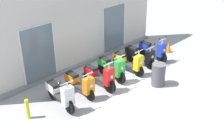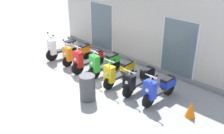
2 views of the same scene
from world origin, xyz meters
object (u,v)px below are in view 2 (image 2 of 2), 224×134
Objects in this scene: scooter_green at (104,64)px; curb_bollard at (52,43)px; scooter_orange at (77,53)px; traffic_cone at (191,109)px; scooter_blue at (159,88)px; scooter_white at (62,47)px; trash_bin at (87,88)px; scooter_black at (139,79)px; scooter_yellow at (119,72)px; scooter_red at (88,59)px.

scooter_green reaches higher than curb_bollard.
traffic_cone is (5.53, -0.14, -0.22)m from scooter_orange.
curb_bollard is at bearing 178.35° from scooter_blue.
scooter_white is 2.62m from scooter_green.
scooter_green is 1.78× the size of trash_bin.
scooter_black reaches higher than curb_bollard.
trash_bin is at bearing -90.76° from scooter_yellow.
trash_bin is at bearing -118.83° from scooter_black.
scooter_orange is at bearing 6.54° from scooter_white.
scooter_orange is 1.68m from scooter_green.
scooter_yellow is (3.51, -0.00, -0.03)m from scooter_white.
scooter_red is at bearing -179.94° from traffic_cone.
scooter_orange reaches higher than curb_bollard.
scooter_black is at bearing -1.40° from curb_bollard.
traffic_cone is at bearing -2.07° from scooter_green.
scooter_white is 1.01× the size of scooter_black.
scooter_white reaches higher than scooter_black.
curb_bollard is at bearing 178.60° from scooter_black.
scooter_green is 0.91m from scooter_yellow.
scooter_black is (0.87, 0.09, -0.02)m from scooter_yellow.
scooter_red is 4.67m from traffic_cone.
curb_bollard is (-6.41, 0.18, -0.12)m from scooter_blue.
curb_bollard is (-2.95, 0.26, -0.13)m from scooter_red.
scooter_green is 3.06× the size of traffic_cone.
scooter_white is at bearing -179.59° from scooter_blue.
scooter_black is 3.17× the size of traffic_cone.
curb_bollard is (-5.52, 0.13, -0.11)m from scooter_black.
scooter_red is 2.58m from scooter_black.
scooter_green is 2.65m from scooter_blue.
scooter_white is 3.81m from trash_bin.
scooter_yellow is at bearing -174.02° from scooter_black.
scooter_orange is 2.09m from curb_bollard.
scooter_red is at bearing -1.13° from scooter_white.
trash_bin reaches higher than curb_bollard.
scooter_white reaches higher than scooter_yellow.
scooter_green is (0.81, 0.14, 0.02)m from scooter_red.
scooter_yellow is (2.57, -0.11, -0.00)m from scooter_orange.
scooter_blue is (0.89, -0.05, 0.01)m from scooter_black.
curb_bollard is at bearing 176.84° from scooter_orange.
curb_bollard is (-1.14, 0.22, -0.16)m from scooter_white.
trash_bin is (1.69, -1.49, -0.03)m from scooter_red.
scooter_green is (1.67, 0.00, 0.02)m from scooter_orange.
scooter_red is at bearing -178.79° from scooter_blue.
scooter_red is 1.02× the size of scooter_blue.
traffic_cone is (1.20, -0.07, -0.21)m from scooter_blue.
scooter_orange is at bearing 179.67° from scooter_black.
scooter_black is (2.58, 0.12, -0.02)m from scooter_red.
scooter_green is 2.28× the size of curb_bollard.
scooter_green is 0.97× the size of scooter_black.
scooter_orange is 3.03m from trash_bin.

